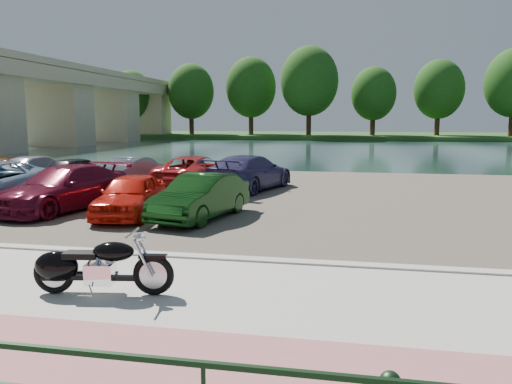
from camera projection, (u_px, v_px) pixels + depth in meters
ground at (159, 295)px, 8.45m from camera, size 200.00×200.00×0.00m
promenade at (134, 314)px, 7.47m from camera, size 60.00×6.00×0.10m
pink_path at (81, 357)px, 6.00m from camera, size 60.00×2.00×0.01m
kerb at (195, 258)px, 10.38m from camera, size 60.00×0.30×0.14m
parking_lot at (267, 196)px, 19.13m from camera, size 60.00×18.00×0.04m
river at (318, 150)px, 47.31m from camera, size 120.00×40.00×0.00m
far_bank at (332, 136)px, 78.36m from camera, size 120.00×24.00×0.60m
bridge at (54, 94)px, 52.71m from camera, size 7.00×56.00×8.55m
far_trees at (362, 86)px, 70.47m from camera, size 70.25×10.68×12.52m
motorcycle at (90, 267)px, 8.13m from camera, size 2.32×0.78×1.05m
car_3 at (64, 188)px, 15.98m from camera, size 3.01×5.19×1.41m
car_4 at (131, 195)px, 14.93m from camera, size 1.94×3.91×1.28m
car_5 at (201, 197)px, 14.56m from camera, size 2.17×4.15×1.30m
car_7 at (38, 169)px, 22.97m from camera, size 2.16×4.41×1.23m
car_8 at (77, 171)px, 21.86m from camera, size 2.11×3.95×1.28m
car_9 at (136, 171)px, 21.96m from camera, size 1.92×3.98×1.26m
car_10 at (195, 171)px, 21.29m from camera, size 2.54×5.00×1.35m
car_11 at (250, 172)px, 20.49m from camera, size 3.30×5.35×1.45m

